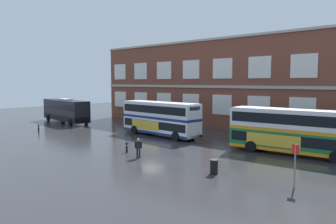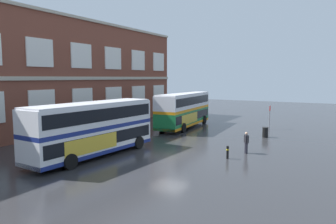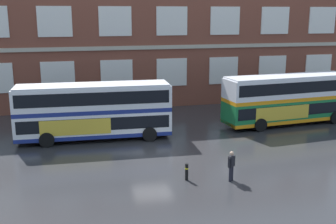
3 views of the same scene
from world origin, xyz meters
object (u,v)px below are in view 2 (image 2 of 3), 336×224
(double_decker_middle, at_px, (184,109))
(waiting_passenger, at_px, (246,142))
(station_litter_bin, at_px, (265,132))
(safety_bollard_west, at_px, (228,152))
(double_decker_near, at_px, (93,128))
(bus_stand_flag, at_px, (270,115))

(double_decker_middle, bearing_deg, waiting_passenger, -131.95)
(double_decker_middle, height_order, waiting_passenger, double_decker_middle)
(station_litter_bin, bearing_deg, safety_bollard_west, 177.62)
(waiting_passenger, distance_m, safety_bollard_west, 2.48)
(double_decker_near, distance_m, bus_stand_flag, 21.43)
(double_decker_middle, distance_m, safety_bollard_west, 15.01)
(double_decker_near, height_order, bus_stand_flag, double_decker_near)
(double_decker_near, height_order, safety_bollard_west, double_decker_near)
(bus_stand_flag, relative_size, safety_bollard_west, 2.84)
(bus_stand_flag, bearing_deg, double_decker_middle, 112.48)
(double_decker_middle, bearing_deg, station_litter_bin, -99.18)
(double_decker_middle, relative_size, waiting_passenger, 6.58)
(double_decker_middle, bearing_deg, double_decker_near, -178.15)
(waiting_passenger, distance_m, station_litter_bin, 7.58)
(double_decker_near, height_order, waiting_passenger, double_decker_near)
(bus_stand_flag, bearing_deg, safety_bollard_west, -178.59)
(double_decker_near, relative_size, double_decker_middle, 0.99)
(station_litter_bin, height_order, safety_bollard_west, station_litter_bin)
(double_decker_near, relative_size, safety_bollard_west, 11.69)
(waiting_passenger, bearing_deg, bus_stand_flag, 4.72)
(double_decker_near, xyz_separation_m, double_decker_middle, (15.85, 0.51, 0.00))
(double_decker_near, height_order, double_decker_middle, same)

